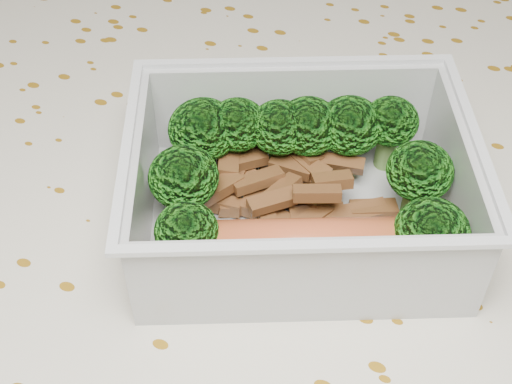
% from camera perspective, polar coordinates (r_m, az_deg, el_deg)
% --- Properties ---
extents(dining_table, '(1.40, 0.90, 0.75)m').
position_cam_1_polar(dining_table, '(0.50, -0.76, -9.48)').
color(dining_table, brown).
rests_on(dining_table, ground).
extents(tablecloth, '(1.46, 0.96, 0.19)m').
position_cam_1_polar(tablecloth, '(0.46, -0.82, -5.92)').
color(tablecloth, beige).
rests_on(tablecloth, dining_table).
extents(lunch_container, '(0.24, 0.22, 0.07)m').
position_cam_1_polar(lunch_container, '(0.42, 3.47, -0.40)').
color(lunch_container, silver).
rests_on(lunch_container, tablecloth).
extents(broccoli_florets, '(0.19, 0.16, 0.05)m').
position_cam_1_polar(broccoli_florets, '(0.42, 3.35, 2.93)').
color(broccoli_florets, '#608C3F').
rests_on(broccoli_florets, lunch_container).
extents(meat_pile, '(0.12, 0.09, 0.03)m').
position_cam_1_polar(meat_pile, '(0.43, 2.29, 0.44)').
color(meat_pile, brown).
rests_on(meat_pile, lunch_container).
extents(sausage, '(0.16, 0.09, 0.03)m').
position_cam_1_polar(sausage, '(0.39, 4.55, -4.37)').
color(sausage, '#BE522C').
rests_on(sausage, lunch_container).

